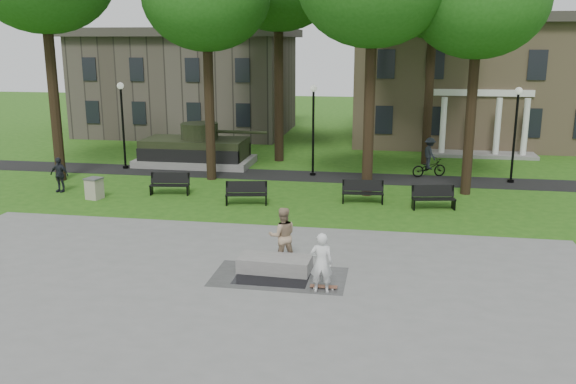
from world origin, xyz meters
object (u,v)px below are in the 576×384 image
cyclist (429,161)px  park_bench_0 (170,183)px  skateboarder (321,263)px  concrete_block (275,264)px  friend_watching (282,236)px  trash_bin (94,188)px

cyclist → park_bench_0: cyclist is taller
skateboarder → concrete_block: bearing=-45.3°
friend_watching → skateboarder: bearing=106.5°
skateboarder → park_bench_0: 13.03m
concrete_block → friend_watching: (0.11, 0.73, 0.69)m
concrete_block → cyclist: size_ratio=1.07×
cyclist → skateboarder: bearing=143.9°
skateboarder → cyclist: cyclist is taller
concrete_block → cyclist: bearing=70.0°
friend_watching → trash_bin: friend_watching is taller
trash_bin → concrete_block: bearing=-37.4°
concrete_block → skateboarder: 2.20m
skateboarder → park_bench_0: (-8.20, 10.13, -0.37)m
cyclist → trash_bin: 16.68m
park_bench_0 → skateboarder: bearing=-58.6°
friend_watching → cyclist: bearing=-129.2°
trash_bin → friend_watching: bearing=-34.3°
concrete_block → trash_bin: size_ratio=2.29×
skateboarder → cyclist: 16.47m
skateboarder → friend_watching: size_ratio=0.96×
skateboarder → cyclist: bearing=-107.5°
concrete_block → skateboarder: skateboarder is taller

